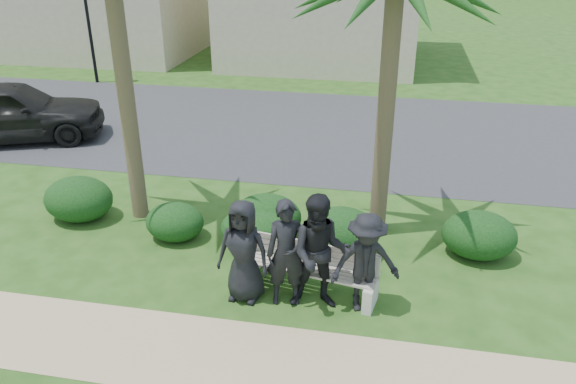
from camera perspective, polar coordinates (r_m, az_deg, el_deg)
name	(u,v)px	position (r m, az deg, el deg)	size (l,w,h in m)	color
ground	(240,282)	(9.66, -4.92, -9.15)	(160.00, 160.00, 0.00)	#214614
footpath	(206,354)	(8.32, -8.34, -16.02)	(30.00, 1.60, 0.01)	tan
asphalt_street	(311,130)	(16.72, 2.40, 6.30)	(160.00, 8.00, 0.01)	#2D2D30
street_lamp	(86,3)	(22.79, -19.87, 17.65)	(0.36, 0.36, 4.29)	black
park_bench	(307,272)	(9.25, 1.96, -8.13)	(2.37, 0.92, 0.80)	#A69A8B
man_a	(244,251)	(8.86, -4.54, -6.01)	(0.84, 0.55, 1.72)	black
man_b	(287,253)	(8.71, -0.12, -6.26)	(0.65, 0.43, 1.79)	black
man_c	(320,253)	(8.60, 3.29, -6.23)	(0.93, 0.73, 1.92)	black
man_d	(366,263)	(8.68, 7.89, -7.17)	(1.07, 0.62, 1.66)	black
hedge_a	(78,198)	(12.20, -20.53, -0.55)	(1.41, 1.16, 0.92)	black
hedge_b	(175,221)	(10.95, -11.44, -2.89)	(1.13, 0.93, 0.73)	black
hedge_c	(267,215)	(10.80, -2.13, -2.39)	(1.33, 1.10, 0.87)	black
hedge_d	(263,232)	(10.33, -2.53, -4.08)	(1.19, 0.98, 0.78)	black
hedge_e	(342,231)	(10.27, 5.46, -3.95)	(1.38, 1.14, 0.90)	black
hedge_f	(479,234)	(10.74, 18.87, -4.03)	(1.33, 1.10, 0.87)	black
hedge_extra	(250,228)	(10.51, -3.86, -3.67)	(1.13, 0.93, 0.73)	black
car_a	(10,111)	(17.42, -26.38, 7.35)	(1.98, 4.92, 1.67)	black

